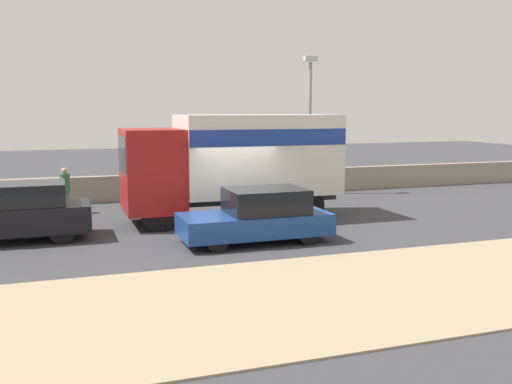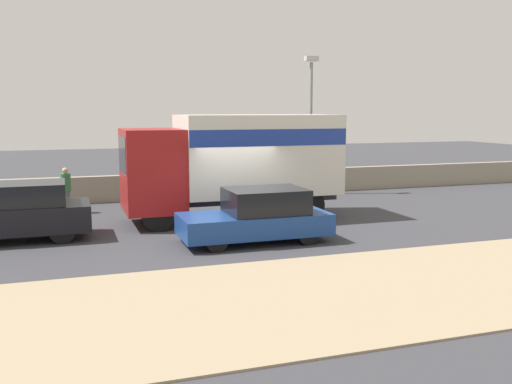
{
  "view_description": "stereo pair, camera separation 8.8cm",
  "coord_description": "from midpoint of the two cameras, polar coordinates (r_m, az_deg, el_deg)",
  "views": [
    {
      "loc": [
        -5.07,
        -15.27,
        3.6
      ],
      "look_at": [
        0.5,
        0.86,
        1.14
      ],
      "focal_mm": 40.0,
      "sensor_mm": 36.0,
      "label": 1
    },
    {
      "loc": [
        -4.99,
        -15.3,
        3.6
      ],
      "look_at": [
        0.5,
        0.86,
        1.14
      ],
      "focal_mm": 40.0,
      "sensor_mm": 36.0,
      "label": 2
    }
  ],
  "objects": [
    {
      "name": "ground_plane",
      "position": [
        16.49,
        -0.82,
        -4.41
      ],
      "size": [
        80.0,
        80.0,
        0.0
      ],
      "primitive_type": "plane",
      "color": "#38383D"
    },
    {
      "name": "dirt_shoulder_foreground",
      "position": [
        11.55,
        7.92,
        -9.93
      ],
      "size": [
        60.0,
        5.32,
        0.04
      ],
      "color": "#9E896B",
      "rests_on": "ground_plane"
    },
    {
      "name": "stone_wall_backdrop",
      "position": [
        23.65,
        -6.61,
        0.66
      ],
      "size": [
        60.0,
        0.35,
        1.04
      ],
      "color": "gray",
      "rests_on": "ground_plane"
    },
    {
      "name": "street_lamp",
      "position": [
        24.55,
        5.3,
        7.82
      ],
      "size": [
        0.56,
        0.28,
        5.84
      ],
      "color": "gray",
      "rests_on": "ground_plane"
    },
    {
      "name": "box_truck",
      "position": [
        18.66,
        -2.08,
        3.43
      ],
      "size": [
        6.96,
        2.62,
        3.45
      ],
      "rotation": [
        0.0,
        0.0,
        3.14
      ],
      "color": "maroon",
      "rests_on": "ground_plane"
    },
    {
      "name": "car_hatchback",
      "position": [
        15.62,
        0.07,
        -2.44
      ],
      "size": [
        4.08,
        1.78,
        1.47
      ],
      "rotation": [
        0.0,
        0.0,
        3.14
      ],
      "color": "navy",
      "rests_on": "ground_plane"
    },
    {
      "name": "car_sedan_second",
      "position": [
        17.07,
        -22.93,
        -1.89
      ],
      "size": [
        4.04,
        1.84,
        1.61
      ],
      "rotation": [
        0.0,
        0.0,
        3.14
      ],
      "color": "black",
      "rests_on": "ground_plane"
    },
    {
      "name": "pedestrian",
      "position": [
        21.03,
        -18.65,
        0.21
      ],
      "size": [
        0.35,
        0.35,
        1.61
      ],
      "color": "slate",
      "rests_on": "ground_plane"
    }
  ]
}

